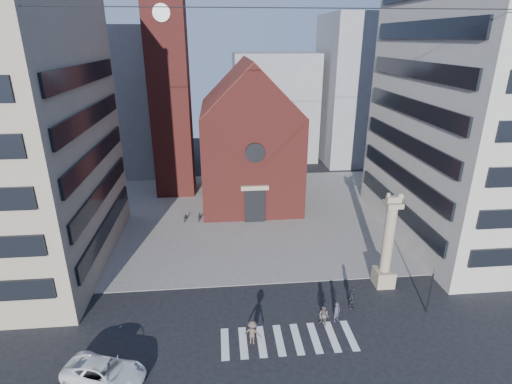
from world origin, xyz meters
TOP-DOWN VIEW (x-y plane):
  - ground at (0.00, 0.00)m, footprint 120.00×120.00m
  - piazza at (0.00, 19.00)m, footprint 46.00×30.00m
  - zebra_crossing at (0.55, -3.00)m, footprint 10.20×3.20m
  - church at (0.00, 25.04)m, footprint 12.00×16.65m
  - campanile at (-10.00, 28.00)m, footprint 5.50×5.50m
  - building_right at (24.00, 12.00)m, footprint 18.00×22.00m
  - bg_block_left at (-20.00, 40.00)m, footprint 16.00×14.00m
  - bg_block_mid at (6.00, 45.00)m, footprint 14.00×12.00m
  - bg_block_right at (22.00, 42.00)m, footprint 16.00×14.00m
  - lion_column at (10.01, 3.00)m, footprint 1.63×1.60m
  - traffic_light at (12.00, -1.00)m, footprint 0.13×0.16m
  - white_car at (-11.59, -5.57)m, footprint 5.73×3.95m
  - pedestrian_0 at (4.57, -1.33)m, footprint 0.72×0.64m
  - pedestrian_1 at (3.45, -1.71)m, footprint 1.01×1.01m
  - pedestrian_2 at (6.15, 0.06)m, footprint 0.64×1.20m
  - pedestrian_3 at (-2.04, -3.09)m, footprint 1.38×1.10m
  - scooter_0 at (-8.19, 17.93)m, footprint 0.72×1.59m
  - scooter_1 at (-6.52, 17.93)m, footprint 0.60×1.53m
  - scooter_2 at (-4.85, 17.93)m, footprint 0.72×1.59m
  - scooter_3 at (-3.18, 17.93)m, footprint 0.60×1.53m
  - scooter_4 at (-1.51, 17.93)m, footprint 0.72×1.59m
  - scooter_5 at (0.16, 17.93)m, footprint 0.60×1.53m
  - scooter_6 at (1.83, 17.93)m, footprint 0.72×1.59m

SIDE VIEW (x-z plane):
  - ground at x=0.00m, z-range 0.00..0.00m
  - zebra_crossing at x=0.55m, z-range 0.00..0.01m
  - piazza at x=0.00m, z-range 0.00..0.05m
  - scooter_0 at x=-8.19m, z-range 0.05..0.86m
  - scooter_2 at x=-4.85m, z-range 0.05..0.86m
  - scooter_4 at x=-1.51m, z-range 0.05..0.86m
  - scooter_6 at x=1.83m, z-range 0.05..0.86m
  - scooter_1 at x=-6.52m, z-range 0.05..0.94m
  - scooter_3 at x=-3.18m, z-range 0.05..0.94m
  - scooter_5 at x=0.16m, z-range 0.05..0.94m
  - white_car at x=-11.59m, z-range 0.00..1.45m
  - pedestrian_0 at x=4.57m, z-range 0.00..1.64m
  - pedestrian_1 at x=3.45m, z-range 0.00..1.65m
  - pedestrian_3 at x=-2.04m, z-range 0.00..1.87m
  - pedestrian_2 at x=6.15m, z-range 0.00..1.95m
  - traffic_light at x=12.00m, z-range 0.14..4.44m
  - lion_column at x=10.01m, z-range -0.88..7.79m
  - church at x=0.00m, z-range -1.02..16.98m
  - bg_block_mid at x=6.00m, z-range 0.00..18.00m
  - bg_block_left at x=-20.00m, z-range 0.00..22.00m
  - bg_block_right at x=22.00m, z-range 0.00..24.00m
  - campanile at x=-10.00m, z-range 0.14..31.34m
  - building_right at x=24.00m, z-range 0.00..32.00m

